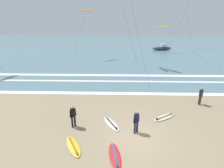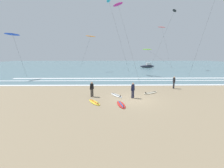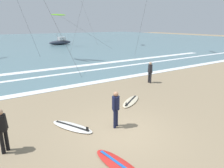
{
  "view_description": "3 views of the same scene",
  "coord_description": "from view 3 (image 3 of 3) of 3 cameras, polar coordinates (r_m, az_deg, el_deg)",
  "views": [
    {
      "loc": [
        -1.3,
        -9.32,
        6.82
      ],
      "look_at": [
        -1.73,
        5.27,
        1.71
      ],
      "focal_mm": 27.96,
      "sensor_mm": 36.0,
      "label": 1
    },
    {
      "loc": [
        -2.38,
        -14.55,
        4.38
      ],
      "look_at": [
        -2.13,
        1.83,
        1.22
      ],
      "focal_mm": 24.43,
      "sensor_mm": 36.0,
      "label": 2
    },
    {
      "loc": [
        -4.52,
        -6.16,
        4.28
      ],
      "look_at": [
        0.4,
        1.45,
        1.63
      ],
      "focal_mm": 32.89,
      "sensor_mm": 36.0,
      "label": 3
    }
  ],
  "objects": [
    {
      "name": "surfboard_near_water",
      "position": [
        11.82,
        5.26,
        -4.78
      ],
      "size": [
        2.08,
        1.66,
        0.25
      ],
      "color": "beige",
      "rests_on": "ground"
    },
    {
      "name": "surfboard_right_spare",
      "position": [
        6.9,
        1.95,
        -21.57
      ],
      "size": [
        0.91,
        2.17,
        0.25
      ],
      "color": "red",
      "rests_on": "ground"
    },
    {
      "name": "surfer_background_far",
      "position": [
        7.97,
        -28.26,
        -10.47
      ],
      "size": [
        0.44,
        0.4,
        1.6
      ],
      "color": "black",
      "rests_on": "ground"
    },
    {
      "name": "wave_foam_shoreline",
      "position": [
        14.38,
        -18.48,
        -1.84
      ],
      "size": [
        56.4,
        0.78,
        0.01
      ],
      "primitive_type": "cube",
      "color": "white",
      "rests_on": "ocean_surface"
    },
    {
      "name": "kite_lime_mid_center",
      "position": [
        42.59,
        -14.56,
        18.09
      ],
      "size": [
        8.28,
        9.18,
        6.24
      ],
      "color": "#70C628",
      "rests_on": "ground"
    },
    {
      "name": "wave_foam_outer_break",
      "position": [
        21.28,
        -15.5,
        4.13
      ],
      "size": [
        43.94,
        0.97,
        0.01
      ],
      "primitive_type": "cube",
      "color": "white",
      "rests_on": "ocean_surface"
    },
    {
      "name": "surfboard_foreground_flat",
      "position": [
        9.16,
        -11.06,
        -11.58
      ],
      "size": [
        1.5,
        2.14,
        0.25
      ],
      "color": "silver",
      "rests_on": "ground"
    },
    {
      "name": "surfer_left_far",
      "position": [
        15.61,
        10.54,
        3.72
      ],
      "size": [
        0.32,
        0.51,
        1.6
      ],
      "color": "#232328",
      "rests_on": "ground"
    },
    {
      "name": "surfer_mid_group",
      "position": [
        8.69,
        1.05,
        -6.2
      ],
      "size": [
        0.46,
        0.37,
        1.6
      ],
      "color": "#141938",
      "rests_on": "ground"
    },
    {
      "name": "ground_plane",
      "position": [
        8.76,
        3.01,
        -13.0
      ],
      "size": [
        160.0,
        160.0,
        0.0
      ],
      "primitive_type": "plane",
      "color": "#937F60"
    },
    {
      "name": "wave_foam_mid_break",
      "position": [
        18.21,
        -20.19,
        1.72
      ],
      "size": [
        57.29,
        0.52,
        0.01
      ],
      "primitive_type": "cube",
      "color": "white",
      "rests_on": "ocean_surface"
    },
    {
      "name": "offshore_boat",
      "position": [
        46.87,
        -14.15,
        11.25
      ],
      "size": [
        5.43,
        2.66,
        2.7
      ],
      "color": "#2D3342",
      "rests_on": "ground"
    }
  ]
}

